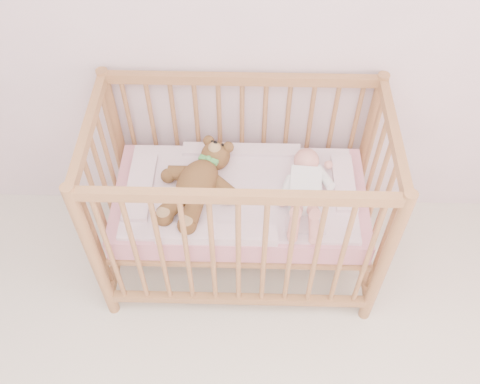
# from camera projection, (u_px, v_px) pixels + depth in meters

# --- Properties ---
(crib) EXTENTS (1.36, 0.76, 1.00)m
(crib) POSITION_uv_depth(u_px,v_px,m) (240.00, 200.00, 2.62)
(crib) COLOR #AF7F4A
(crib) RESTS_ON floor
(mattress) EXTENTS (1.22, 0.62, 0.13)m
(mattress) POSITION_uv_depth(u_px,v_px,m) (240.00, 201.00, 2.63)
(mattress) COLOR pink
(mattress) RESTS_ON crib
(blanket) EXTENTS (1.10, 0.58, 0.06)m
(blanket) POSITION_uv_depth(u_px,v_px,m) (240.00, 192.00, 2.57)
(blanket) COLOR pink
(blanket) RESTS_ON mattress
(baby) EXTENTS (0.31, 0.58, 0.13)m
(baby) POSITION_uv_depth(u_px,v_px,m) (306.00, 186.00, 2.49)
(baby) COLOR white
(baby) RESTS_ON blanket
(teddy_bear) EXTENTS (0.59, 0.68, 0.16)m
(teddy_bear) POSITION_uv_depth(u_px,v_px,m) (197.00, 183.00, 2.49)
(teddy_bear) COLOR brown
(teddy_bear) RESTS_ON blanket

